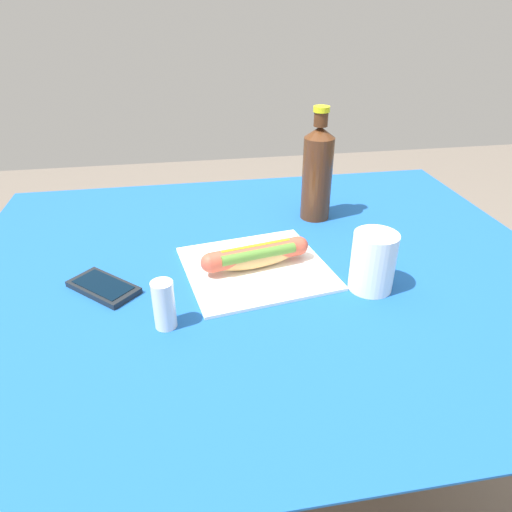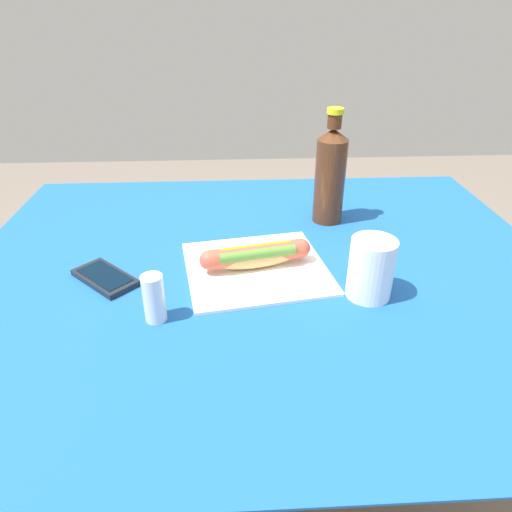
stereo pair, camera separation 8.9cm
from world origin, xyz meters
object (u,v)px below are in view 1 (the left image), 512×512
(salt_shaker, at_px, (164,305))
(cell_phone, at_px, (104,287))
(drinking_cup, at_px, (373,262))
(hot_dog, at_px, (256,255))
(soda_bottle, at_px, (317,172))

(salt_shaker, bearing_deg, cell_phone, -48.03)
(cell_phone, height_order, salt_shaker, salt_shaker)
(salt_shaker, bearing_deg, drinking_cup, -172.10)
(hot_dog, xyz_separation_m, soda_bottle, (-0.18, -0.22, 0.08))
(cell_phone, xyz_separation_m, salt_shaker, (-0.11, 0.13, 0.04))
(drinking_cup, xyz_separation_m, salt_shaker, (0.37, 0.05, -0.01))
(hot_dog, distance_m, salt_shaker, 0.23)
(cell_phone, relative_size, soda_bottle, 0.54)
(cell_phone, bearing_deg, salt_shaker, 131.97)
(soda_bottle, bearing_deg, salt_shaker, 46.14)
(hot_dog, distance_m, drinking_cup, 0.22)
(drinking_cup, bearing_deg, salt_shaker, 7.90)
(drinking_cup, bearing_deg, hot_dog, -26.75)
(salt_shaker, bearing_deg, soda_bottle, -133.86)
(drinking_cup, height_order, salt_shaker, drinking_cup)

